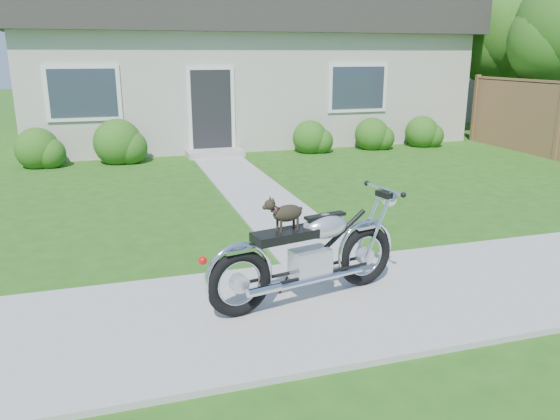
% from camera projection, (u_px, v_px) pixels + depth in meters
% --- Properties ---
extents(ground, '(80.00, 80.00, 0.00)m').
position_uv_depth(ground, '(488.00, 281.00, 6.17)').
color(ground, '#235114').
rests_on(ground, ground).
extents(sidewalk, '(24.00, 2.20, 0.04)m').
position_uv_depth(sidewalk, '(488.00, 280.00, 6.16)').
color(sidewalk, '#9E9B93').
rests_on(sidewalk, ground).
extents(walkway, '(1.20, 8.00, 0.03)m').
position_uv_depth(walkway, '(251.00, 189.00, 10.33)').
color(walkway, '#9E9B93').
rests_on(walkway, ground).
extents(house, '(12.60, 7.03, 4.50)m').
position_uv_depth(house, '(241.00, 65.00, 16.59)').
color(house, beige).
rests_on(house, ground).
extents(fence, '(0.12, 6.62, 1.90)m').
position_uv_depth(fence, '(560.00, 121.00, 12.98)').
color(fence, '#A16F48').
rests_on(fence, ground).
extents(tree_far, '(3.03, 3.03, 4.64)m').
position_uv_depth(tree_far, '(515.00, 37.00, 16.66)').
color(tree_far, '#3D2B1C').
rests_on(tree_far, ground).
extents(shrub_row, '(10.77, 1.12, 1.12)m').
position_uv_depth(shrub_row, '(237.00, 140.00, 13.58)').
color(shrub_row, '#2B5B18').
rests_on(shrub_row, ground).
extents(potted_plant_left, '(0.83, 0.90, 0.85)m').
position_uv_depth(potted_plant_left, '(131.00, 144.00, 12.91)').
color(potted_plant_left, '#144F19').
rests_on(potted_plant_left, ground).
extents(potted_plant_right, '(0.45, 0.45, 0.66)m').
position_uv_depth(potted_plant_right, '(319.00, 139.00, 14.28)').
color(potted_plant_right, '#23611A').
rests_on(potted_plant_right, ground).
extents(motorcycle_with_dog, '(2.20, 0.78, 1.12)m').
position_uv_depth(motorcycle_with_dog, '(310.00, 253.00, 5.52)').
color(motorcycle_with_dog, black).
rests_on(motorcycle_with_dog, sidewalk).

